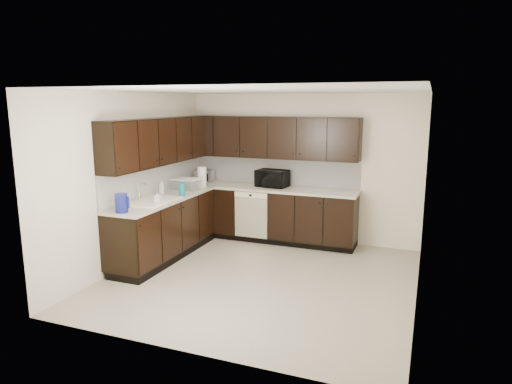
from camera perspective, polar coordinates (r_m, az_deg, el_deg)
floor at (r=6.31m, az=0.59°, el=-10.76°), size 4.00×4.00×0.00m
ceiling at (r=5.85m, az=0.63°, el=12.58°), size 4.00×4.00×0.00m
wall_back at (r=7.84m, az=5.73°, el=3.00°), size 4.00×0.02×2.50m
wall_left at (r=6.90m, az=-15.15°, el=1.56°), size 0.02×4.00×2.50m
wall_right at (r=5.60m, az=20.18°, el=-0.92°), size 0.02×4.00×2.50m
wall_front at (r=4.19m, az=-9.02°, el=-4.28°), size 4.00×0.02×2.50m
lower_cabinets at (r=7.52m, az=-3.65°, el=-3.82°), size 3.00×2.80×0.90m
countertop at (r=7.40m, az=-3.73°, el=-0.04°), size 3.03×2.83×0.04m
backsplash at (r=7.64m, az=-4.52°, el=2.28°), size 3.00×2.80×0.48m
upper_cabinets at (r=7.41m, az=-4.16°, el=6.61°), size 3.00×2.80×0.70m
dishwasher at (r=7.64m, az=-0.63°, el=-2.53°), size 0.58×0.04×0.78m
sink at (r=6.78m, az=-12.87°, el=-1.68°), size 0.54×0.82×0.42m
microwave at (r=7.74m, az=2.02°, el=1.71°), size 0.56×0.41×0.29m
soap_bottle_a at (r=6.62m, az=-12.21°, el=-0.67°), size 0.09×0.09×0.17m
soap_bottle_b at (r=7.26m, az=-11.74°, el=0.62°), size 0.10×0.10×0.23m
toaster_oven at (r=8.30m, az=-6.46°, el=1.99°), size 0.36×0.29×0.20m
storage_bin at (r=7.63m, az=-8.72°, el=1.00°), size 0.46×0.35×0.17m
blue_pitcher at (r=6.20m, az=-16.47°, el=-1.32°), size 0.19×0.19×0.25m
teal_tumbler at (r=7.08m, az=-9.23°, el=0.32°), size 0.11×0.11×0.20m
paper_towel_roll at (r=7.83m, az=-6.77°, el=1.92°), size 0.20×0.20×0.33m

